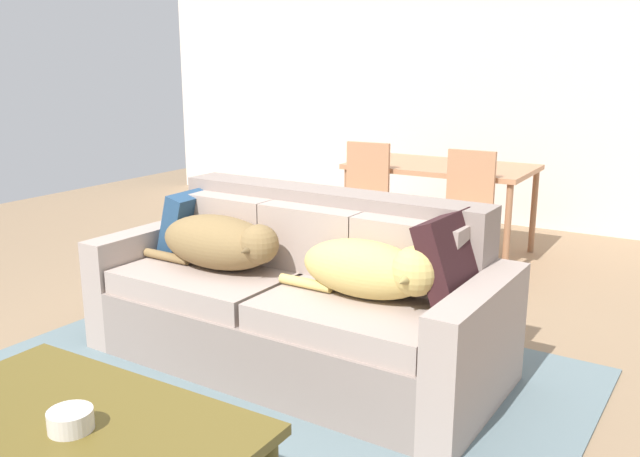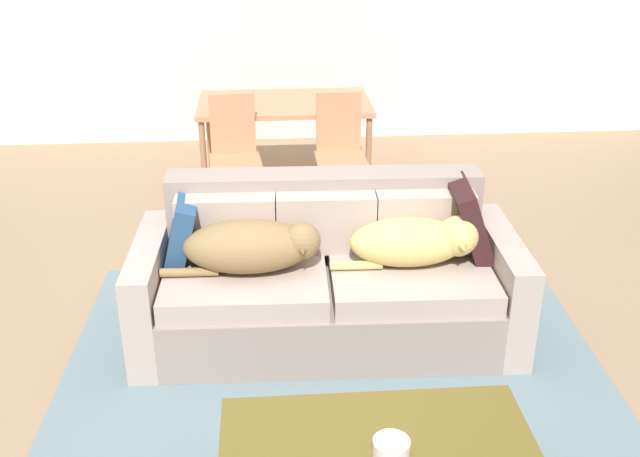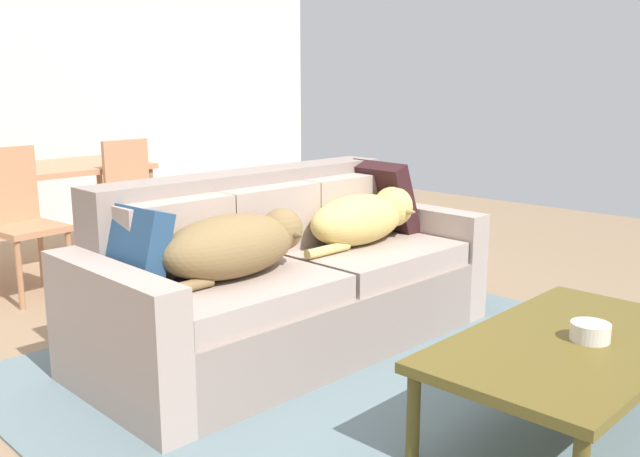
{
  "view_description": "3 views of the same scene",
  "coord_description": "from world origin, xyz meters",
  "px_view_note": "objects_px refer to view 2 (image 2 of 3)",
  "views": [
    {
      "loc": [
        2.04,
        -2.63,
        1.58
      ],
      "look_at": [
        0.27,
        0.3,
        0.73
      ],
      "focal_mm": 37.76,
      "sensor_mm": 36.0,
      "label": 1
    },
    {
      "loc": [
        -0.15,
        -3.63,
        2.46
      ],
      "look_at": [
        0.15,
        0.23,
        0.66
      ],
      "focal_mm": 41.96,
      "sensor_mm": 36.0,
      "label": 2
    },
    {
      "loc": [
        -2.22,
        -2.35,
        1.38
      ],
      "look_at": [
        0.36,
        0.12,
        0.61
      ],
      "focal_mm": 39.16,
      "sensor_mm": 36.0,
      "label": 3
    }
  ],
  "objects_px": {
    "dog_on_right_cushion": "(417,241)",
    "dining_table": "(284,109)",
    "throw_pillow_by_left_arm": "(181,230)",
    "couch": "(327,279)",
    "dining_chair_near_left": "(234,150)",
    "dog_on_left_cushion": "(253,246)",
    "dining_chair_near_right": "(340,148)",
    "throw_pillow_by_right_arm": "(470,220)",
    "bowl_on_coffee_table": "(391,448)",
    "coffee_table": "(379,454)"
  },
  "relations": [
    {
      "from": "dog_on_right_cushion",
      "to": "dining_table",
      "type": "distance_m",
      "value": 2.65
    },
    {
      "from": "dog_on_left_cushion",
      "to": "dining_table",
      "type": "bearing_deg",
      "value": 85.78
    },
    {
      "from": "dog_on_left_cushion",
      "to": "dining_chair_near_right",
      "type": "height_order",
      "value": "dining_chair_near_right"
    },
    {
      "from": "throw_pillow_by_left_arm",
      "to": "dining_table",
      "type": "bearing_deg",
      "value": 74.14
    },
    {
      "from": "dog_on_right_cushion",
      "to": "throw_pillow_by_right_arm",
      "type": "relative_size",
      "value": 1.93
    },
    {
      "from": "dog_on_left_cushion",
      "to": "dog_on_right_cushion",
      "type": "height_order",
      "value": "dog_on_right_cushion"
    },
    {
      "from": "dog_on_left_cushion",
      "to": "dining_chair_near_right",
      "type": "xyz_separation_m",
      "value": [
        0.68,
        1.96,
        -0.11
      ]
    },
    {
      "from": "bowl_on_coffee_table",
      "to": "dining_chair_near_left",
      "type": "distance_m",
      "value": 3.47
    },
    {
      "from": "dog_on_left_cushion",
      "to": "dining_table",
      "type": "distance_m",
      "value": 2.58
    },
    {
      "from": "throw_pillow_by_right_arm",
      "to": "bowl_on_coffee_table",
      "type": "distance_m",
      "value": 1.77
    },
    {
      "from": "dog_on_right_cushion",
      "to": "throw_pillow_by_left_arm",
      "type": "xyz_separation_m",
      "value": [
        -1.33,
        0.2,
        0.02
      ]
    },
    {
      "from": "dining_chair_near_left",
      "to": "dining_chair_near_right",
      "type": "relative_size",
      "value": 1.01
    },
    {
      "from": "dog_on_left_cushion",
      "to": "throw_pillow_by_left_arm",
      "type": "xyz_separation_m",
      "value": [
        -0.41,
        0.2,
        0.02
      ]
    },
    {
      "from": "dog_on_right_cushion",
      "to": "couch",
      "type": "bearing_deg",
      "value": 167.76
    },
    {
      "from": "couch",
      "to": "coffee_table",
      "type": "bearing_deg",
      "value": -85.39
    },
    {
      "from": "dog_on_left_cushion",
      "to": "throw_pillow_by_right_arm",
      "type": "height_order",
      "value": "throw_pillow_by_right_arm"
    },
    {
      "from": "couch",
      "to": "throw_pillow_by_left_arm",
      "type": "xyz_separation_m",
      "value": [
        -0.83,
        0.08,
        0.31
      ]
    },
    {
      "from": "dog_on_right_cushion",
      "to": "bowl_on_coffee_table",
      "type": "bearing_deg",
      "value": -103.01
    },
    {
      "from": "couch",
      "to": "dining_chair_near_right",
      "type": "height_order",
      "value": "dining_chair_near_right"
    },
    {
      "from": "throw_pillow_by_left_arm",
      "to": "throw_pillow_by_right_arm",
      "type": "xyz_separation_m",
      "value": [
        1.67,
        -0.05,
        0.03
      ]
    },
    {
      "from": "throw_pillow_by_left_arm",
      "to": "dining_table",
      "type": "height_order",
      "value": "throw_pillow_by_left_arm"
    },
    {
      "from": "couch",
      "to": "dining_chair_near_right",
      "type": "distance_m",
      "value": 1.87
    },
    {
      "from": "dining_chair_near_right",
      "to": "dog_on_right_cushion",
      "type": "bearing_deg",
      "value": -84.04
    },
    {
      "from": "dog_on_left_cushion",
      "to": "dining_chair_near_right",
      "type": "distance_m",
      "value": 2.08
    },
    {
      "from": "bowl_on_coffee_table",
      "to": "dining_chair_near_right",
      "type": "bearing_deg",
      "value": 87.63
    },
    {
      "from": "throw_pillow_by_left_arm",
      "to": "coffee_table",
      "type": "distance_m",
      "value": 1.86
    },
    {
      "from": "bowl_on_coffee_table",
      "to": "dog_on_right_cushion",
      "type": "bearing_deg",
      "value": 75.43
    },
    {
      "from": "couch",
      "to": "bowl_on_coffee_table",
      "type": "height_order",
      "value": "couch"
    },
    {
      "from": "dining_chair_near_left",
      "to": "dining_chair_near_right",
      "type": "distance_m",
      "value": 0.84
    },
    {
      "from": "dining_chair_near_right",
      "to": "dining_chair_near_left",
      "type": "bearing_deg",
      "value": 180.0
    },
    {
      "from": "throw_pillow_by_right_arm",
      "to": "bowl_on_coffee_table",
      "type": "relative_size",
      "value": 2.91
    },
    {
      "from": "dog_on_right_cushion",
      "to": "throw_pillow_by_left_arm",
      "type": "height_order",
      "value": "throw_pillow_by_left_arm"
    },
    {
      "from": "dog_on_right_cushion",
      "to": "bowl_on_coffee_table",
      "type": "xyz_separation_m",
      "value": [
        -0.38,
        -1.44,
        -0.19
      ]
    },
    {
      "from": "dining_table",
      "to": "dining_chair_near_left",
      "type": "height_order",
      "value": "dining_chair_near_left"
    },
    {
      "from": "dog_on_right_cushion",
      "to": "dining_chair_near_right",
      "type": "relative_size",
      "value": 0.88
    },
    {
      "from": "dog_on_left_cushion",
      "to": "dining_chair_near_left",
      "type": "relative_size",
      "value": 0.93
    },
    {
      "from": "dog_on_left_cushion",
      "to": "dining_chair_near_right",
      "type": "bearing_deg",
      "value": 72.4
    },
    {
      "from": "dining_table",
      "to": "dining_chair_near_left",
      "type": "bearing_deg",
      "value": -124.38
    },
    {
      "from": "dog_on_left_cushion",
      "to": "dog_on_right_cushion",
      "type": "distance_m",
      "value": 0.92
    },
    {
      "from": "couch",
      "to": "dining_table",
      "type": "bearing_deg",
      "value": 95.32
    },
    {
      "from": "couch",
      "to": "dining_chair_near_left",
      "type": "xyz_separation_m",
      "value": [
        -0.58,
        1.83,
        0.18
      ]
    },
    {
      "from": "couch",
      "to": "throw_pillow_by_right_arm",
      "type": "relative_size",
      "value": 5.11
    },
    {
      "from": "dog_on_left_cushion",
      "to": "dog_on_right_cushion",
      "type": "xyz_separation_m",
      "value": [
        0.92,
        -0.0,
        -0.0
      ]
    },
    {
      "from": "dog_on_left_cushion",
      "to": "bowl_on_coffee_table",
      "type": "xyz_separation_m",
      "value": [
        0.54,
        -1.45,
        -0.2
      ]
    },
    {
      "from": "dining_table",
      "to": "dog_on_left_cushion",
      "type": "bearing_deg",
      "value": -95.78
    },
    {
      "from": "throw_pillow_by_left_arm",
      "to": "dog_on_right_cushion",
      "type": "bearing_deg",
      "value": -8.62
    },
    {
      "from": "throw_pillow_by_right_arm",
      "to": "coffee_table",
      "type": "relative_size",
      "value": 0.34
    },
    {
      "from": "throw_pillow_by_left_arm",
      "to": "throw_pillow_by_right_arm",
      "type": "relative_size",
      "value": 0.85
    },
    {
      "from": "dining_chair_near_left",
      "to": "bowl_on_coffee_table",
      "type": "bearing_deg",
      "value": -83.62
    },
    {
      "from": "dining_chair_near_left",
      "to": "dining_chair_near_right",
      "type": "height_order",
      "value": "dining_chair_near_left"
    }
  ]
}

